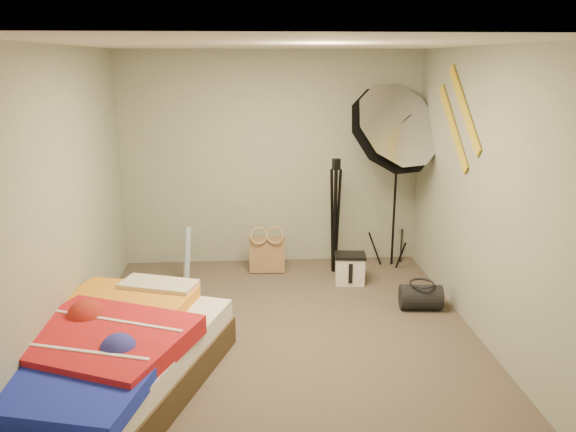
{
  "coord_description": "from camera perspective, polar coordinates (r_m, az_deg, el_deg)",
  "views": [
    {
      "loc": [
        -0.25,
        -4.52,
        2.38
      ],
      "look_at": [
        0.1,
        0.6,
        0.95
      ],
      "focal_mm": 35.0,
      "sensor_mm": 36.0,
      "label": 1
    }
  ],
  "objects": [
    {
      "name": "camera_case",
      "position": [
        6.23,
        6.3,
        -5.45
      ],
      "size": [
        0.33,
        0.25,
        0.31
      ],
      "primitive_type": "cube",
      "rotation": [
        0.0,
        0.0,
        -0.1
      ],
      "color": "silver",
      "rests_on": "floor"
    },
    {
      "name": "ceiling",
      "position": [
        4.53,
        -0.77,
        17.08
      ],
      "size": [
        4.0,
        4.0,
        0.0
      ],
      "primitive_type": "plane",
      "rotation": [
        3.14,
        0.0,
        0.0
      ],
      "color": "silver",
      "rests_on": "wall_back"
    },
    {
      "name": "wall_left",
      "position": [
        4.89,
        -21.64,
        1.09
      ],
      "size": [
        0.0,
        4.0,
        4.0
      ],
      "primitive_type": "plane",
      "rotation": [
        1.57,
        0.0,
        1.57
      ],
      "color": "#9CA190",
      "rests_on": "floor"
    },
    {
      "name": "wall_stripe_lower",
      "position": [
        5.76,
        16.41,
        8.67
      ],
      "size": [
        0.02,
        0.91,
        0.78
      ],
      "primitive_type": "cube",
      "rotation": [
        0.7,
        0.0,
        0.0
      ],
      "color": "gold",
      "rests_on": "wall_right"
    },
    {
      "name": "bed",
      "position": [
        4.48,
        -17.72,
        -13.33
      ],
      "size": [
        1.84,
        2.27,
        0.54
      ],
      "color": "#42311E",
      "rests_on": "floor"
    },
    {
      "name": "wall_right",
      "position": [
        5.07,
        19.44,
        1.79
      ],
      "size": [
        0.0,
        4.0,
        4.0
      ],
      "primitive_type": "plane",
      "rotation": [
        1.57,
        0.0,
        -1.57
      ],
      "color": "#9CA190",
      "rests_on": "floor"
    },
    {
      "name": "wrapping_roll",
      "position": [
        6.33,
        -10.2,
        -3.81
      ],
      "size": [
        0.13,
        0.19,
        0.61
      ],
      "primitive_type": "cylinder",
      "rotation": [
        -0.17,
        0.0,
        -0.39
      ],
      "color": "#5E8EBF",
      "rests_on": "floor"
    },
    {
      "name": "camera_tripod",
      "position": [
        6.37,
        4.83,
        0.81
      ],
      "size": [
        0.09,
        0.09,
        1.33
      ],
      "color": "black",
      "rests_on": "floor"
    },
    {
      "name": "wall_stripe_upper",
      "position": [
        5.51,
        17.47,
        10.39
      ],
      "size": [
        0.02,
        0.91,
        0.78
      ],
      "primitive_type": "cube",
      "rotation": [
        0.7,
        0.0,
        0.0
      ],
      "color": "gold",
      "rests_on": "wall_right"
    },
    {
      "name": "wall_back",
      "position": [
        6.62,
        -1.71,
        5.75
      ],
      "size": [
        3.5,
        0.0,
        3.5
      ],
      "primitive_type": "plane",
      "rotation": [
        1.57,
        0.0,
        0.0
      ],
      "color": "#9CA190",
      "rests_on": "floor"
    },
    {
      "name": "wall_front",
      "position": [
        2.77,
        1.67,
        -8.52
      ],
      "size": [
        3.5,
        0.0,
        3.5
      ],
      "primitive_type": "plane",
      "rotation": [
        -1.57,
        0.0,
        0.0
      ],
      "color": "#9CA190",
      "rests_on": "floor"
    },
    {
      "name": "duffel_bag",
      "position": [
        5.74,
        13.34,
        -8.01
      ],
      "size": [
        0.43,
        0.28,
        0.25
      ],
      "primitive_type": "cylinder",
      "rotation": [
        0.0,
        1.57,
        -0.09
      ],
      "color": "black",
      "rests_on": "floor"
    },
    {
      "name": "tote_bag",
      "position": [
        6.52,
        -2.14,
        -3.96
      ],
      "size": [
        0.41,
        0.19,
        0.42
      ],
      "primitive_type": "cube",
      "rotation": [
        -0.14,
        0.0,
        -0.03
      ],
      "color": "#9B7650",
      "rests_on": "floor"
    },
    {
      "name": "floor",
      "position": [
        5.12,
        -0.67,
        -12.16
      ],
      "size": [
        4.0,
        4.0,
        0.0
      ],
      "primitive_type": "plane",
      "color": "brown",
      "rests_on": "ground"
    },
    {
      "name": "photo_umbrella",
      "position": [
        6.32,
        10.54,
        8.45
      ],
      "size": [
        1.17,
        1.11,
        2.26
      ],
      "color": "black",
      "rests_on": "floor"
    }
  ]
}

